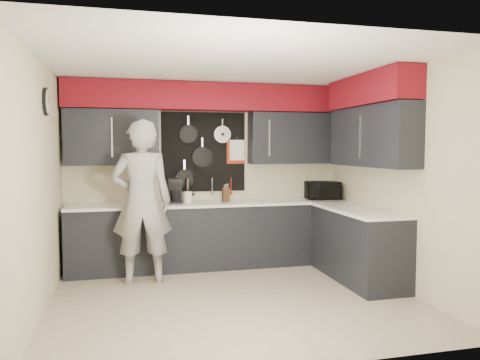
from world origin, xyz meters
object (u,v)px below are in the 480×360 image
object	(u,v)px
utensil_crock	(188,197)
person	(142,202)
knife_block	(226,195)
microwave	(323,190)
coffee_maker	(176,190)

from	to	relation	value
utensil_crock	person	world-z (taller)	person
knife_block	utensil_crock	world-z (taller)	knife_block
microwave	utensil_crock	bearing A→B (deg)	-175.69
microwave	knife_block	distance (m)	1.46
coffee_maker	person	distance (m)	0.77
coffee_maker	microwave	bearing A→B (deg)	3.05
coffee_maker	person	xyz separation A→B (m)	(-0.48, -0.60, -0.08)
coffee_maker	person	size ratio (longest dim) A/B	0.17
knife_block	coffee_maker	distance (m)	0.71
utensil_crock	person	size ratio (longest dim) A/B	0.08
knife_block	utensil_crock	bearing A→B (deg)	171.90
knife_block	coffee_maker	xyz separation A→B (m)	(-0.71, 0.04, 0.08)
utensil_crock	person	distance (m)	0.88
knife_block	coffee_maker	bearing A→B (deg)	171.66
coffee_maker	person	world-z (taller)	person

